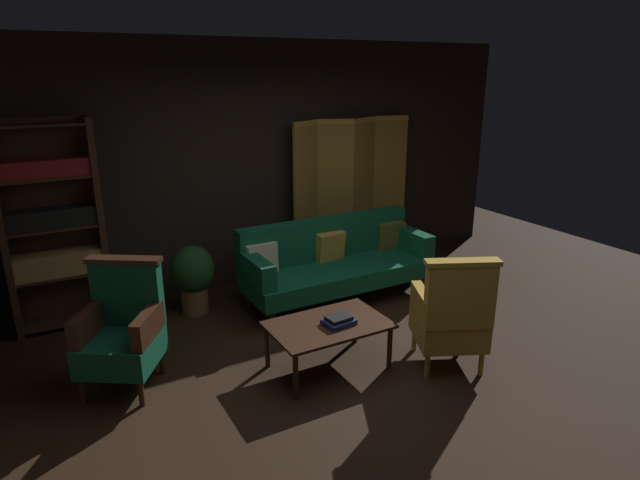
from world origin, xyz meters
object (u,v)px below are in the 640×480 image
(velvet_couch, at_px, (334,260))
(book_black_cloth, at_px, (339,318))
(armchair_gilt_accent, at_px, (452,315))
(armchair_wing_left, at_px, (122,329))
(potted_plant, at_px, (193,275))
(book_navy_cloth, at_px, (339,322))
(bookshelf, at_px, (53,225))
(coffee_table, at_px, (328,328))
(folding_screen, at_px, (349,191))

(velvet_couch, relative_size, book_black_cloth, 10.63)
(armchair_gilt_accent, distance_m, book_black_cloth, 0.96)
(armchair_wing_left, bearing_deg, potted_plant, 50.25)
(armchair_gilt_accent, relative_size, book_navy_cloth, 4.10)
(bookshelf, xyz_separation_m, coffee_table, (1.89, -2.00, -0.67))
(folding_screen, xyz_separation_m, armchair_gilt_accent, (-0.60, -2.58, -0.50))
(folding_screen, bearing_deg, armchair_gilt_accent, -103.06)
(armchair_gilt_accent, relative_size, book_black_cloth, 5.22)
(folding_screen, relative_size, potted_plant, 2.57)
(potted_plant, bearing_deg, armchair_gilt_accent, -53.37)
(coffee_table, bearing_deg, bookshelf, 133.31)
(book_black_cloth, bearing_deg, folding_screen, 55.92)
(velvet_couch, relative_size, book_navy_cloth, 8.35)
(folding_screen, distance_m, armchair_gilt_accent, 2.70)
(book_black_cloth, bearing_deg, armchair_gilt_accent, -26.94)
(armchair_gilt_accent, xyz_separation_m, potted_plant, (-1.60, 2.15, -0.07))
(velvet_couch, bearing_deg, folding_screen, 49.41)
(armchair_wing_left, xyz_separation_m, book_black_cloth, (1.62, -0.65, -0.01))
(velvet_couch, bearing_deg, armchair_wing_left, -164.21)
(bookshelf, relative_size, book_black_cloth, 10.28)
(armchair_gilt_accent, distance_m, book_navy_cloth, 0.96)
(folding_screen, distance_m, armchair_wing_left, 3.46)
(folding_screen, height_order, coffee_table, folding_screen)
(velvet_couch, bearing_deg, coffee_table, -122.68)
(coffee_table, relative_size, book_black_cloth, 5.02)
(folding_screen, distance_m, coffee_table, 2.66)
(coffee_table, distance_m, book_navy_cloth, 0.11)
(coffee_table, height_order, armchair_wing_left, armchair_wing_left)
(armchair_gilt_accent, height_order, book_black_cloth, armchair_gilt_accent)
(potted_plant, height_order, book_black_cloth, potted_plant)
(armchair_wing_left, bearing_deg, velvet_couch, 15.79)
(velvet_couch, xyz_separation_m, armchair_wing_left, (-2.37, -0.67, 0.04))
(armchair_wing_left, distance_m, book_navy_cloth, 1.75)
(armchair_wing_left, bearing_deg, bookshelf, 103.28)
(armchair_wing_left, height_order, potted_plant, armchair_wing_left)
(folding_screen, bearing_deg, book_black_cloth, -124.08)
(coffee_table, bearing_deg, armchair_gilt_accent, -27.99)
(potted_plant, xyz_separation_m, book_black_cloth, (0.74, -1.71, 0.06))
(velvet_couch, bearing_deg, armchair_gilt_accent, -86.38)
(coffee_table, bearing_deg, book_navy_cloth, -39.51)
(folding_screen, distance_m, potted_plant, 2.31)
(folding_screen, distance_m, book_navy_cloth, 2.65)
(velvet_couch, relative_size, armchair_wing_left, 2.04)
(velvet_couch, height_order, book_navy_cloth, velvet_couch)
(coffee_table, xyz_separation_m, potted_plant, (-0.67, 1.66, 0.05))
(bookshelf, bearing_deg, book_navy_cloth, -46.47)
(bookshelf, bearing_deg, armchair_gilt_accent, -41.58)
(armchair_gilt_accent, distance_m, armchair_wing_left, 2.70)
(folding_screen, relative_size, armchair_gilt_accent, 1.83)
(velvet_couch, distance_m, book_navy_cloth, 1.51)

